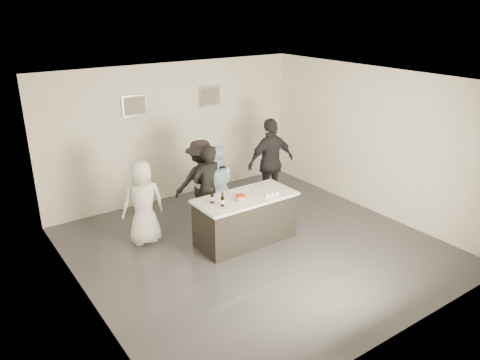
{
  "coord_description": "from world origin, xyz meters",
  "views": [
    {
      "loc": [
        -4.54,
        -5.99,
        4.18
      ],
      "look_at": [
        0.0,
        0.5,
        1.15
      ],
      "focal_mm": 35.0,
      "sensor_mm": 36.0,
      "label": 1
    }
  ],
  "objects_px": {
    "cake": "(240,198)",
    "beer_bottle_a": "(212,196)",
    "person_main_black": "(207,190)",
    "person_main_blue": "(215,187)",
    "beer_bottle_b": "(223,199)",
    "person_guest_left": "(143,203)",
    "person_guest_right": "(271,162)",
    "person_guest_back": "(201,180)",
    "bar_counter": "(245,219)"
  },
  "relations": [
    {
      "from": "beer_bottle_b",
      "to": "person_guest_left",
      "type": "height_order",
      "value": "person_guest_left"
    },
    {
      "from": "cake",
      "to": "person_guest_back",
      "type": "height_order",
      "value": "person_guest_back"
    },
    {
      "from": "person_guest_right",
      "to": "cake",
      "type": "bearing_deg",
      "value": 39.96
    },
    {
      "from": "beer_bottle_b",
      "to": "person_guest_back",
      "type": "bearing_deg",
      "value": 73.57
    },
    {
      "from": "beer_bottle_b",
      "to": "person_guest_left",
      "type": "relative_size",
      "value": 0.16
    },
    {
      "from": "person_main_black",
      "to": "person_main_blue",
      "type": "height_order",
      "value": "person_main_black"
    },
    {
      "from": "beer_bottle_b",
      "to": "person_main_blue",
      "type": "distance_m",
      "value": 1.1
    },
    {
      "from": "cake",
      "to": "beer_bottle_b",
      "type": "height_order",
      "value": "beer_bottle_b"
    },
    {
      "from": "beer_bottle_a",
      "to": "person_guest_right",
      "type": "xyz_separation_m",
      "value": [
        2.11,
        1.02,
        -0.07
      ]
    },
    {
      "from": "cake",
      "to": "person_main_blue",
      "type": "height_order",
      "value": "person_main_blue"
    },
    {
      "from": "beer_bottle_a",
      "to": "person_guest_back",
      "type": "height_order",
      "value": "person_guest_back"
    },
    {
      "from": "bar_counter",
      "to": "beer_bottle_a",
      "type": "bearing_deg",
      "value": 173.01
    },
    {
      "from": "cake",
      "to": "beer_bottle_a",
      "type": "distance_m",
      "value": 0.51
    },
    {
      "from": "bar_counter",
      "to": "person_main_black",
      "type": "xyz_separation_m",
      "value": [
        -0.37,
        0.72,
        0.42
      ]
    },
    {
      "from": "person_main_black",
      "to": "beer_bottle_a",
      "type": "bearing_deg",
      "value": 62.56
    },
    {
      "from": "person_guest_left",
      "to": "person_guest_back",
      "type": "distance_m",
      "value": 1.41
    },
    {
      "from": "cake",
      "to": "person_main_black",
      "type": "bearing_deg",
      "value": 103.01
    },
    {
      "from": "cake",
      "to": "person_guest_left",
      "type": "height_order",
      "value": "person_guest_left"
    },
    {
      "from": "bar_counter",
      "to": "person_guest_left",
      "type": "height_order",
      "value": "person_guest_left"
    },
    {
      "from": "bar_counter",
      "to": "beer_bottle_b",
      "type": "bearing_deg",
      "value": -167.01
    },
    {
      "from": "person_main_black",
      "to": "person_guest_left",
      "type": "height_order",
      "value": "person_main_black"
    },
    {
      "from": "cake",
      "to": "beer_bottle_b",
      "type": "bearing_deg",
      "value": -175.42
    },
    {
      "from": "bar_counter",
      "to": "person_guest_right",
      "type": "bearing_deg",
      "value": 36.93
    },
    {
      "from": "person_guest_left",
      "to": "person_guest_back",
      "type": "bearing_deg",
      "value": -160.69
    },
    {
      "from": "person_main_blue",
      "to": "bar_counter",
      "type": "bearing_deg",
      "value": 121.13
    },
    {
      "from": "beer_bottle_b",
      "to": "person_guest_right",
      "type": "xyz_separation_m",
      "value": [
        2.03,
        1.23,
        -0.07
      ]
    },
    {
      "from": "person_guest_back",
      "to": "beer_bottle_b",
      "type": "bearing_deg",
      "value": 84.22
    },
    {
      "from": "person_guest_left",
      "to": "person_guest_right",
      "type": "height_order",
      "value": "person_guest_right"
    },
    {
      "from": "beer_bottle_b",
      "to": "person_guest_back",
      "type": "distance_m",
      "value": 1.51
    },
    {
      "from": "beer_bottle_a",
      "to": "person_guest_left",
      "type": "relative_size",
      "value": 0.16
    },
    {
      "from": "beer_bottle_a",
      "to": "beer_bottle_b",
      "type": "height_order",
      "value": "same"
    },
    {
      "from": "person_guest_left",
      "to": "cake",
      "type": "bearing_deg",
      "value": 148.26
    },
    {
      "from": "person_main_blue",
      "to": "beer_bottle_a",
      "type": "bearing_deg",
      "value": 78.6
    },
    {
      "from": "bar_counter",
      "to": "beer_bottle_a",
      "type": "height_order",
      "value": "beer_bottle_a"
    },
    {
      "from": "person_guest_right",
      "to": "person_guest_back",
      "type": "height_order",
      "value": "person_guest_right"
    },
    {
      "from": "cake",
      "to": "beer_bottle_b",
      "type": "distance_m",
      "value": 0.41
    },
    {
      "from": "bar_counter",
      "to": "person_guest_back",
      "type": "distance_m",
      "value": 1.37
    },
    {
      "from": "beer_bottle_b",
      "to": "person_guest_back",
      "type": "relative_size",
      "value": 0.16
    },
    {
      "from": "person_main_blue",
      "to": "person_guest_back",
      "type": "height_order",
      "value": "person_guest_back"
    },
    {
      "from": "bar_counter",
      "to": "person_guest_left",
      "type": "bearing_deg",
      "value": 145.92
    },
    {
      "from": "person_guest_left",
      "to": "person_main_black",
      "type": "bearing_deg",
      "value": 172.87
    },
    {
      "from": "cake",
      "to": "beer_bottle_a",
      "type": "bearing_deg",
      "value": 158.97
    },
    {
      "from": "person_main_blue",
      "to": "person_guest_left",
      "type": "xyz_separation_m",
      "value": [
        -1.41,
        0.19,
        -0.04
      ]
    },
    {
      "from": "cake",
      "to": "beer_bottle_b",
      "type": "relative_size",
      "value": 0.76
    },
    {
      "from": "person_guest_right",
      "to": "beer_bottle_a",
      "type": "bearing_deg",
      "value": 29.53
    },
    {
      "from": "beer_bottle_a",
      "to": "cake",
      "type": "bearing_deg",
      "value": -21.03
    },
    {
      "from": "bar_counter",
      "to": "cake",
      "type": "distance_m",
      "value": 0.53
    },
    {
      "from": "person_main_black",
      "to": "person_guest_right",
      "type": "relative_size",
      "value": 0.91
    },
    {
      "from": "beer_bottle_a",
      "to": "person_main_blue",
      "type": "distance_m",
      "value": 0.96
    },
    {
      "from": "person_guest_left",
      "to": "person_guest_right",
      "type": "xyz_separation_m",
      "value": [
        2.99,
        0.06,
        0.17
      ]
    }
  ]
}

